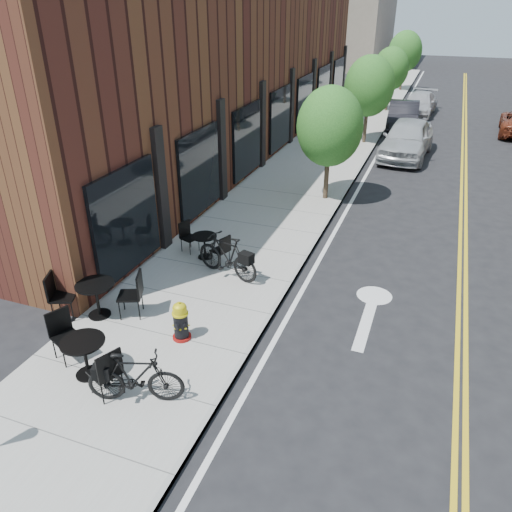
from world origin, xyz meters
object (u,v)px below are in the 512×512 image
at_px(bicycle_right, 135,378).
at_px(bistro_set_c, 205,243).
at_px(fire_hydrant, 181,321).
at_px(parked_car_c, 419,104).
at_px(bistro_set_b, 96,295).
at_px(parked_car_a, 407,139).
at_px(parked_car_b, 403,116).
at_px(bistro_set_a, 85,353).
at_px(bicycle_left, 227,256).

distance_m(bicycle_right, bistro_set_c, 5.44).
distance_m(fire_hydrant, bicycle_right, 1.87).
bearing_deg(parked_car_c, bistro_set_b, -96.93).
relative_size(parked_car_a, parked_car_b, 1.09).
bearing_deg(bistro_set_a, parked_car_c, 105.55).
relative_size(bicycle_right, parked_car_b, 0.39).
bearing_deg(parked_car_b, fire_hydrant, -100.38).
xyz_separation_m(bicycle_right, bistro_set_a, (-1.24, 0.25, 0.00)).
bearing_deg(bicycle_right, parked_car_c, -24.63).
relative_size(bicycle_left, parked_car_a, 0.39).
xyz_separation_m(bistro_set_a, parked_car_a, (4.08, 17.14, 0.19)).
distance_m(bistro_set_c, parked_car_a, 12.77).
xyz_separation_m(bicycle_left, bicycle_right, (0.28, -4.61, -0.05)).
bearing_deg(bicycle_left, parked_car_c, -170.93).
distance_m(fire_hydrant, parked_car_c, 25.16).
bearing_deg(bistro_set_c, bistro_set_a, -70.27).
relative_size(fire_hydrant, bistro_set_a, 0.46).
bearing_deg(bicycle_right, fire_hydrant, -15.04).
relative_size(fire_hydrant, bistro_set_b, 0.45).
height_order(fire_hydrant, bicycle_left, bicycle_left).
distance_m(bistro_set_b, parked_car_b, 21.04).
bearing_deg(bistro_set_a, bistro_set_b, 144.10).
relative_size(bistro_set_b, bistro_set_c, 1.24).
bearing_deg(bistro_set_c, bicycle_right, -57.10).
distance_m(bistro_set_c, parked_car_c, 21.93).
distance_m(bistro_set_a, bistro_set_b, 1.99).
bearing_deg(parked_car_a, fire_hydrant, -96.92).
bearing_deg(bicycle_left, parked_car_b, -171.12).
xyz_separation_m(fire_hydrant, bistro_set_b, (-2.11, 0.10, 0.11)).
height_order(bicycle_right, parked_car_b, parked_car_b).
distance_m(fire_hydrant, bistro_set_b, 2.12).
bearing_deg(parked_car_b, bicycle_left, -101.80).
height_order(parked_car_b, parked_car_c, parked_car_b).
xyz_separation_m(fire_hydrant, parked_car_c, (2.80, 25.01, 0.10)).
height_order(fire_hydrant, bicycle_right, bicycle_right).
height_order(bicycle_right, parked_car_c, parked_car_c).
height_order(bistro_set_b, parked_car_b, parked_car_b).
bearing_deg(bicycle_left, fire_hydrant, 19.75).
relative_size(fire_hydrant, bicycle_right, 0.52).
bearing_deg(fire_hydrant, bistro_set_b, -159.34).
bearing_deg(bistro_set_c, parked_car_a, 91.06).
distance_m(bistro_set_a, parked_car_b, 22.55).
relative_size(bicycle_right, parked_car_a, 0.35).
height_order(bicycle_left, bistro_set_c, bicycle_left).
relative_size(fire_hydrant, parked_car_a, 0.18).
bearing_deg(bicycle_left, bicycle_right, 20.07).
bearing_deg(bistro_set_c, parked_car_b, 98.57).
height_order(bistro_set_b, bistro_set_c, bistro_set_b).
height_order(bistro_set_b, parked_car_a, parked_car_a).
distance_m(bicycle_right, parked_car_c, 27.01).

